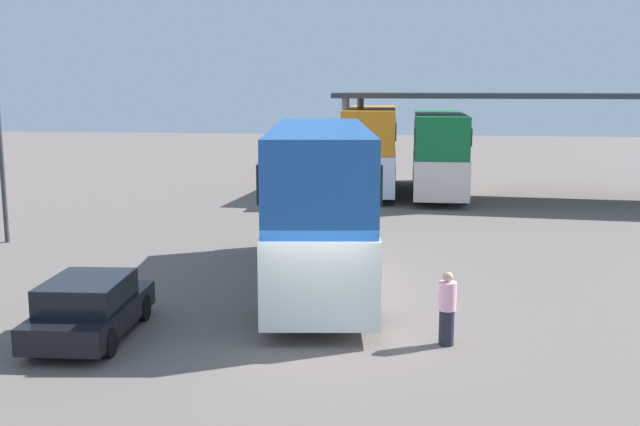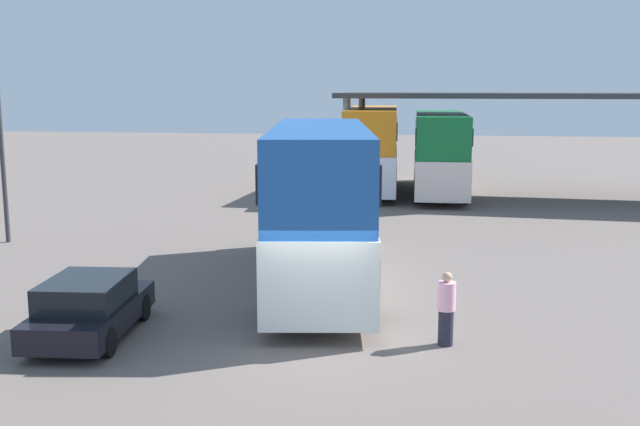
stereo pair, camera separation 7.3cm
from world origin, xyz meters
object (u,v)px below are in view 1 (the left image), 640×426
parked_hatchback (90,308)px  double_decker_near_canopy (371,146)px  double_decker_mid_row (438,150)px  pedestrian_waiting (447,309)px  double_decker_main (320,199)px

parked_hatchback → double_decker_near_canopy: (4.42, 24.03, 1.70)m
parked_hatchback → double_decker_mid_row: 24.78m
double_decker_mid_row → pedestrian_waiting: size_ratio=6.90×
double_decker_main → double_decker_mid_row: 18.69m
double_decker_mid_row → double_decker_near_canopy: bearing=79.4°
double_decker_mid_row → double_decker_main: bearing=168.2°
double_decker_main → double_decker_mid_row: (3.56, 18.34, -0.13)m
double_decker_near_canopy → double_decker_mid_row: double_decker_near_canopy is taller
parked_hatchback → pedestrian_waiting: 7.69m
parked_hatchback → pedestrian_waiting: pedestrian_waiting is taller
double_decker_near_canopy → double_decker_mid_row: bearing=-102.0°
parked_hatchback → double_decker_mid_row: double_decker_mid_row is taller
parked_hatchback → double_decker_near_canopy: size_ratio=0.35×
double_decker_near_canopy → pedestrian_waiting: (3.25, -23.44, -1.59)m
parked_hatchback → double_decker_near_canopy: double_decker_near_canopy is taller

